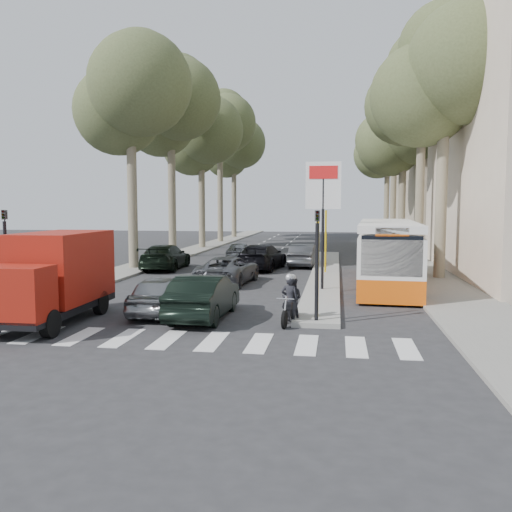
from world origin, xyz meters
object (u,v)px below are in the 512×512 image
(red_truck, at_px, (54,275))
(silver_hatchback, at_px, (160,294))
(dark_hatchback, at_px, (204,296))
(city_bus, at_px, (387,252))
(motorcycle, at_px, (291,300))

(red_truck, bearing_deg, silver_hatchback, 31.74)
(dark_hatchback, xyz_separation_m, red_truck, (-4.58, -1.32, 0.79))
(dark_hatchback, relative_size, city_bus, 0.38)
(silver_hatchback, bearing_deg, red_truck, 28.15)
(silver_hatchback, relative_size, red_truck, 0.74)
(dark_hatchback, bearing_deg, red_truck, 17.00)
(red_truck, bearing_deg, city_bus, 40.45)
(dark_hatchback, height_order, city_bus, city_bus)
(red_truck, height_order, motorcycle, red_truck)
(silver_hatchback, height_order, dark_hatchback, dark_hatchback)
(silver_hatchback, xyz_separation_m, city_bus, (8.39, 8.06, 0.92))
(silver_hatchback, distance_m, dark_hatchback, 1.77)
(red_truck, height_order, city_bus, city_bus)
(motorcycle, bearing_deg, city_bus, 74.77)
(silver_hatchback, bearing_deg, motorcycle, 165.49)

